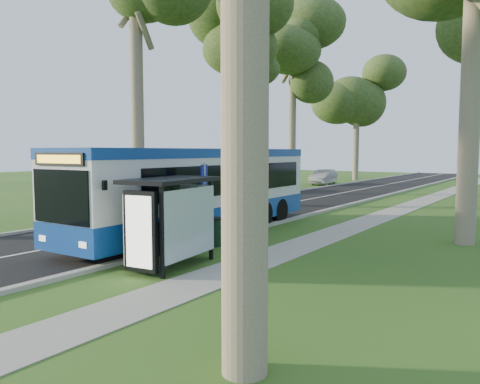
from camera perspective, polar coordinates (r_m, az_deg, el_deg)
The scene contains 15 objects.
ground at distance 15.54m, azimuth -7.02°, elevation -6.82°, with size 120.00×120.00×0.00m, color #2A5019.
road at distance 25.53m, azimuth 2.02°, elevation -2.12°, with size 7.00×100.00×0.02m, color black.
kerb_east at distance 23.84m, azimuth 9.14°, elevation -2.57°, with size 0.25×100.00×0.12m, color #9E9B93.
kerb_west at distance 27.55m, azimuth -4.13°, elevation -1.50°, with size 0.25×100.00×0.12m, color #9E9B93.
centre_line at distance 25.53m, azimuth 2.02°, elevation -2.09°, with size 0.12×100.00×0.01m, color white.
footpath at distance 22.74m, azimuth 15.99°, elevation -3.19°, with size 1.50×100.00×0.02m, color gray.
bus at distance 17.87m, azimuth -4.93°, elevation 0.22°, with size 2.93×12.39×3.27m.
bus_stop_sign at distance 14.79m, azimuth -4.38°, elevation -0.62°, with size 0.12×0.39×2.80m.
bus_shelter at distance 12.60m, azimuth -9.20°, elevation -1.72°, with size 1.90×3.02×2.44m.
litter_bin at distance 15.72m, azimuth -3.12°, elevation -4.85°, with size 0.55×0.55×0.96m.
car_white at distance 36.69m, azimuth 3.40°, elevation 1.22°, with size 1.80×4.47×1.52m, color silver.
car_silver at distance 45.22m, azimuth 10.16°, elevation 1.81°, with size 1.53×4.39×1.45m, color #96999D.
tree_west_c at distance 35.84m, azimuth 1.52°, elevation 17.14°, with size 5.20×5.20×14.45m.
tree_west_d at distance 45.50m, azimuth 6.47°, elevation 15.91°, with size 5.20×5.20×15.95m.
tree_west_e at distance 53.23m, azimuth 14.10°, elevation 12.51°, with size 5.20×5.20×13.85m.
Camera 1 is at (10.11, -11.36, 3.17)m, focal length 35.00 mm.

